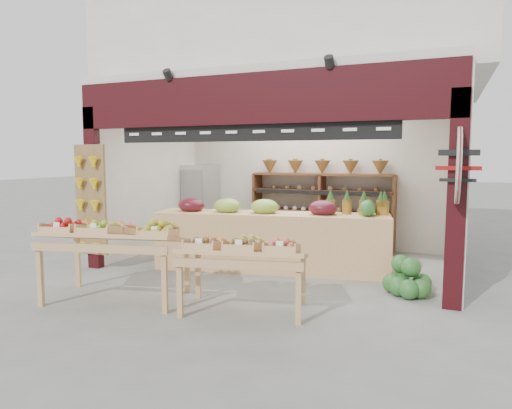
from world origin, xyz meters
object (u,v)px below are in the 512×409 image
at_px(back_shelving, 322,194).
at_px(display_table_right, 244,249).
at_px(refrigerator, 199,203).
at_px(cardboard_stack, 199,246).
at_px(mid_counter, 270,239).
at_px(watermelon_pile, 407,280).
at_px(display_table_left, 109,234).

xyz_separation_m(back_shelving, display_table_right, (0.07, -4.04, -0.36)).
bearing_deg(display_table_right, refrigerator, 125.73).
distance_m(cardboard_stack, mid_counter, 1.55).
height_order(refrigerator, display_table_right, refrigerator).
xyz_separation_m(refrigerator, display_table_right, (2.82, -3.92, -0.09)).
height_order(back_shelving, watermelon_pile, back_shelving).
bearing_deg(cardboard_stack, watermelon_pile, -12.81).
distance_m(back_shelving, display_table_left, 4.61).
xyz_separation_m(back_shelving, display_table_left, (-1.76, -4.25, -0.26)).
distance_m(refrigerator, display_table_left, 4.25).
bearing_deg(display_table_right, watermelon_pile, 38.97).
bearing_deg(refrigerator, mid_counter, -32.92).
relative_size(refrigerator, mid_counter, 0.44).
xyz_separation_m(mid_counter, display_table_right, (0.41, -1.97, 0.23)).
bearing_deg(display_table_left, refrigerator, 103.45).
height_order(back_shelving, cardboard_stack, back_shelving).
bearing_deg(display_table_right, display_table_left, -173.43).
xyz_separation_m(cardboard_stack, watermelon_pile, (3.67, -0.84, -0.05)).
distance_m(back_shelving, watermelon_pile, 3.33).
bearing_deg(watermelon_pile, display_table_right, -141.03).
relative_size(back_shelving, watermelon_pile, 4.33).
distance_m(cardboard_stack, display_table_right, 3.00).
height_order(mid_counter, display_table_left, mid_counter).
height_order(back_shelving, refrigerator, back_shelving).
bearing_deg(display_table_left, cardboard_stack, 91.63).
relative_size(display_table_left, display_table_right, 1.17).
bearing_deg(watermelon_pile, mid_counter, 165.99).
bearing_deg(display_table_left, back_shelving, 67.52).
relative_size(mid_counter, watermelon_pile, 5.80).
relative_size(back_shelving, refrigerator, 1.71).
xyz_separation_m(refrigerator, mid_counter, (2.42, -1.95, -0.32)).
relative_size(display_table_left, watermelon_pile, 2.89).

